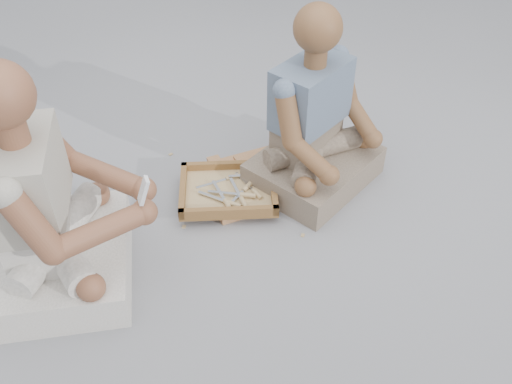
{
  "coord_description": "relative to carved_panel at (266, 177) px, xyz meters",
  "views": [
    {
      "loc": [
        -0.11,
        -1.56,
        1.78
      ],
      "look_at": [
        0.02,
        0.13,
        0.3
      ],
      "focal_mm": 40.0,
      "sensor_mm": 36.0,
      "label": 1
    }
  ],
  "objects": [
    {
      "name": "ground",
      "position": [
        -0.11,
        -0.56,
        -0.02
      ],
      "size": [
        60.0,
        60.0,
        0.0
      ],
      "primitive_type": "plane",
      "color": "gray",
      "rests_on": "ground"
    },
    {
      "name": "craftsman",
      "position": [
        -0.85,
        -0.52,
        0.31
      ],
      "size": [
        0.66,
        0.65,
        0.96
      ],
      "rotation": [
        0.0,
        0.0,
        -1.49
      ],
      "color": "silver",
      "rests_on": "ground"
    },
    {
      "name": "wood_chip_1",
      "position": [
        -0.19,
        -0.25,
        -0.02
      ],
      "size": [
        0.02,
        0.02,
        0.0
      ],
      "primitive_type": "cube",
      "rotation": [
        0.0,
        0.0,
        2.38
      ],
      "color": "tan",
      "rests_on": "ground"
    },
    {
      "name": "wood_chip_8",
      "position": [
        -0.47,
        0.25,
        -0.02
      ],
      "size": [
        0.02,
        0.02,
        0.0
      ],
      "primitive_type": "cube",
      "rotation": [
        0.0,
        0.0,
        0.78
      ],
      "color": "tan",
      "rests_on": "ground"
    },
    {
      "name": "mobile_phone",
      "position": [
        -0.5,
        -0.56,
        0.43
      ],
      "size": [
        0.06,
        0.06,
        0.1
      ],
      "rotation": [
        -0.35,
        0.0,
        -1.3
      ],
      "color": "silver",
      "rests_on": "craftsman"
    },
    {
      "name": "chisel_0",
      "position": [
        -0.07,
        -0.16,
        0.05
      ],
      "size": [
        0.12,
        0.2,
        0.02
      ],
      "rotation": [
        0.0,
        0.0,
        -1.08
      ],
      "color": "silver",
      "rests_on": "tool_tray"
    },
    {
      "name": "wood_chip_2",
      "position": [
        0.08,
        0.24,
        -0.02
      ],
      "size": [
        0.02,
        0.02,
        0.0
      ],
      "primitive_type": "cube",
      "rotation": [
        0.0,
        0.0,
        1.94
      ],
      "color": "tan",
      "rests_on": "ground"
    },
    {
      "name": "wood_chip_9",
      "position": [
        0.09,
        0.26,
        -0.02
      ],
      "size": [
        0.02,
        0.02,
        0.0
      ],
      "primitive_type": "cube",
      "rotation": [
        0.0,
        0.0,
        2.47
      ],
      "color": "tan",
      "rests_on": "ground"
    },
    {
      "name": "wood_chip_0",
      "position": [
        0.12,
        -0.39,
        -0.02
      ],
      "size": [
        0.02,
        0.02,
        0.0
      ],
      "primitive_type": "cube",
      "rotation": [
        0.0,
        0.0,
        1.23
      ],
      "color": "tan",
      "rests_on": "ground"
    },
    {
      "name": "chisel_3",
      "position": [
        -0.12,
        -0.18,
        0.06
      ],
      "size": [
        0.22,
        0.07,
        0.02
      ],
      "rotation": [
        0.0,
        0.0,
        -0.23
      ],
      "color": "silver",
      "rests_on": "tool_tray"
    },
    {
      "name": "wood_chip_7",
      "position": [
        0.08,
        0.02,
        -0.02
      ],
      "size": [
        0.02,
        0.02,
        0.0
      ],
      "primitive_type": "cube",
      "rotation": [
        0.0,
        0.0,
        2.12
      ],
      "color": "tan",
      "rests_on": "ground"
    },
    {
      "name": "chisel_7",
      "position": [
        -0.19,
        -0.23,
        0.06
      ],
      "size": [
        0.2,
        0.13,
        0.02
      ],
      "rotation": [
        0.0,
        0.0,
        -0.56
      ],
      "color": "silver",
      "rests_on": "tool_tray"
    },
    {
      "name": "chisel_5",
      "position": [
        -0.2,
        -0.22,
        0.05
      ],
      "size": [
        0.09,
        0.21,
        0.02
      ],
      "rotation": [
        0.0,
        0.0,
        -1.23
      ],
      "color": "silver",
      "rests_on": "tool_tray"
    },
    {
      "name": "companion",
      "position": [
        0.22,
        -0.01,
        0.27
      ],
      "size": [
        0.71,
        0.71,
        0.88
      ],
      "rotation": [
        0.0,
        0.0,
        3.92
      ],
      "color": "gray",
      "rests_on": "ground"
    },
    {
      "name": "wood_chip_6",
      "position": [
        -0.18,
        -0.03,
        -0.02
      ],
      "size": [
        0.02,
        0.02,
        0.0
      ],
      "primitive_type": "cube",
      "rotation": [
        0.0,
        0.0,
        0.69
      ],
      "color": "tan",
      "rests_on": "ground"
    },
    {
      "name": "carved_panel",
      "position": [
        0.0,
        0.0,
        0.0
      ],
      "size": [
        0.72,
        0.59,
        0.04
      ],
      "primitive_type": "cube",
      "rotation": [
        0.0,
        0.0,
        0.34
      ],
      "color": "brown",
      "rests_on": "ground"
    },
    {
      "name": "chisel_1",
      "position": [
        -0.18,
        -0.05,
        0.04
      ],
      "size": [
        0.21,
        0.09,
        0.02
      ],
      "rotation": [
        0.0,
        0.0,
        0.36
      ],
      "color": "silver",
      "rests_on": "tool_tray"
    },
    {
      "name": "wood_chip_10",
      "position": [
        -0.23,
        -0.24,
        -0.02
      ],
      "size": [
        0.02,
        0.02,
        0.0
      ],
      "primitive_type": "cube",
      "rotation": [
        0.0,
        0.0,
        0.31
      ],
      "color": "tan",
      "rests_on": "ground"
    },
    {
      "name": "wood_chip_3",
      "position": [
        -0.39,
        -0.29,
        -0.02
      ],
      "size": [
        0.02,
        0.02,
        0.0
      ],
      "primitive_type": "cube",
      "rotation": [
        0.0,
        0.0,
        1.4
      ],
      "color": "tan",
      "rests_on": "ground"
    },
    {
      "name": "chisel_4",
      "position": [
        -0.11,
        -0.14,
        0.05
      ],
      "size": [
        0.15,
        0.19,
        0.02
      ],
      "rotation": [
        0.0,
        0.0,
        0.93
      ],
      "color": "silver",
      "rests_on": "tool_tray"
    },
    {
      "name": "chisel_6",
      "position": [
        -0.13,
        -0.21,
        0.05
      ],
      "size": [
        0.08,
        0.22,
        0.02
      ],
      "rotation": [
        0.0,
        0.0,
        -1.3
      ],
      "color": "silver",
      "rests_on": "tool_tray"
    },
    {
      "name": "wood_chip_5",
      "position": [
        -0.0,
        -0.16,
        -0.02
      ],
      "size": [
        0.02,
        0.02,
        0.0
      ],
      "primitive_type": "cube",
      "rotation": [
        0.0,
        0.0,
        1.59
      ],
      "color": "tan",
      "rests_on": "ground"
    },
    {
      "name": "tool_tray",
      "position": [
        -0.19,
        -0.13,
        0.04
      ],
      "size": [
        0.45,
        0.36,
        0.06
      ],
      "rotation": [
        0.0,
        0.0,
        -0.02
      ],
      "color": "brown",
      "rests_on": "carved_panel"
    },
    {
      "name": "chisel_2",
      "position": [
        -0.02,
        -0.04,
        0.06
      ],
      "size": [
        0.22,
        0.02,
        0.02
      ],
      "rotation": [
        0.0,
        0.0,
        0.03
      ],
      "color": "silver",
      "rests_on": "tool_tray"
    },
    {
      "name": "wood_chip_4",
      "position": [
        -0.38,
        0.09,
        -0.02
      ],
      "size": [
        0.02,
        0.02,
        0.0
      ],
      "primitive_type": "cube",
      "rotation": [
        0.0,
        0.0,
        2.89
      ],
      "color": "tan",
      "rests_on": "ground"
    }
  ]
}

